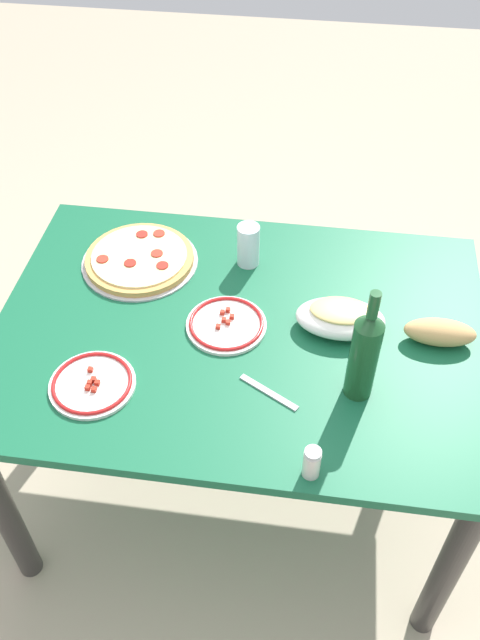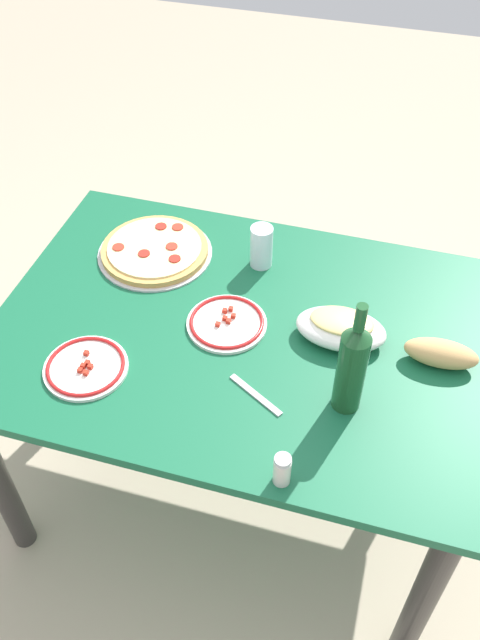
{
  "view_description": "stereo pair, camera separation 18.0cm",
  "coord_description": "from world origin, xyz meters",
  "px_view_note": "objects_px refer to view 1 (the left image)",
  "views": [
    {
      "loc": [
        0.18,
        -1.25,
        2.07
      ],
      "look_at": [
        0.0,
        0.0,
        0.78
      ],
      "focal_mm": 37.91,
      "sensor_mm": 36.0,
      "label": 1
    },
    {
      "loc": [
        0.35,
        -1.21,
        2.07
      ],
      "look_at": [
        0.0,
        0.0,
        0.78
      ],
      "focal_mm": 37.91,
      "sensor_mm": 36.0,
      "label": 2
    }
  ],
  "objects_px": {
    "dining_table": "(240,356)",
    "pepperoni_pizza": "(140,259)",
    "wine_bottle": "(364,354)",
    "baked_pasta_dish": "(341,317)",
    "side_plate_near": "(92,384)",
    "bread_loaf": "(440,332)",
    "water_glass": "(248,245)",
    "spice_shaker": "(312,463)",
    "side_plate_far": "(227,323)"
  },
  "relations": [
    {
      "from": "dining_table",
      "to": "pepperoni_pizza",
      "type": "height_order",
      "value": "pepperoni_pizza"
    },
    {
      "from": "wine_bottle",
      "to": "baked_pasta_dish",
      "type": "bearing_deg",
      "value": 103.86
    },
    {
      "from": "pepperoni_pizza",
      "to": "wine_bottle",
      "type": "distance_m",
      "value": 0.77
    },
    {
      "from": "side_plate_near",
      "to": "bread_loaf",
      "type": "bearing_deg",
      "value": 17.58
    },
    {
      "from": "bread_loaf",
      "to": "side_plate_near",
      "type": "bearing_deg",
      "value": -162.42
    },
    {
      "from": "water_glass",
      "to": "spice_shaker",
      "type": "relative_size",
      "value": 1.52
    },
    {
      "from": "side_plate_far",
      "to": "side_plate_near",
      "type": "bearing_deg",
      "value": -139.51
    },
    {
      "from": "wine_bottle",
      "to": "side_plate_near",
      "type": "height_order",
      "value": "wine_bottle"
    },
    {
      "from": "dining_table",
      "to": "spice_shaker",
      "type": "bearing_deg",
      "value": -62.76
    },
    {
      "from": "baked_pasta_dish",
      "to": "wine_bottle",
      "type": "height_order",
      "value": "wine_bottle"
    },
    {
      "from": "dining_table",
      "to": "bread_loaf",
      "type": "bearing_deg",
      "value": 2.49
    },
    {
      "from": "water_glass",
      "to": "side_plate_near",
      "type": "distance_m",
      "value": 0.62
    },
    {
      "from": "baked_pasta_dish",
      "to": "water_glass",
      "type": "distance_m",
      "value": 0.36
    },
    {
      "from": "dining_table",
      "to": "spice_shaker",
      "type": "height_order",
      "value": "spice_shaker"
    },
    {
      "from": "water_glass",
      "to": "bread_loaf",
      "type": "height_order",
      "value": "water_glass"
    },
    {
      "from": "pepperoni_pizza",
      "to": "water_glass",
      "type": "height_order",
      "value": "water_glass"
    },
    {
      "from": "baked_pasta_dish",
      "to": "wine_bottle",
      "type": "distance_m",
      "value": 0.24
    },
    {
      "from": "dining_table",
      "to": "baked_pasta_dish",
      "type": "relative_size",
      "value": 5.55
    },
    {
      "from": "pepperoni_pizza",
      "to": "baked_pasta_dish",
      "type": "height_order",
      "value": "baked_pasta_dish"
    },
    {
      "from": "wine_bottle",
      "to": "side_plate_far",
      "type": "bearing_deg",
      "value": 153.26
    },
    {
      "from": "wine_bottle",
      "to": "spice_shaker",
      "type": "height_order",
      "value": "wine_bottle"
    },
    {
      "from": "baked_pasta_dish",
      "to": "water_glass",
      "type": "xyz_separation_m",
      "value": [
        -0.28,
        0.23,
        0.03
      ]
    },
    {
      "from": "side_plate_near",
      "to": "side_plate_far",
      "type": "distance_m",
      "value": 0.39
    },
    {
      "from": "baked_pasta_dish",
      "to": "side_plate_near",
      "type": "bearing_deg",
      "value": -154.4
    },
    {
      "from": "dining_table",
      "to": "spice_shaker",
      "type": "xyz_separation_m",
      "value": [
        0.22,
        -0.43,
        0.16
      ]
    },
    {
      "from": "water_glass",
      "to": "spice_shaker",
      "type": "bearing_deg",
      "value": -71.53
    },
    {
      "from": "spice_shaker",
      "to": "side_plate_far",
      "type": "bearing_deg",
      "value": 120.79
    },
    {
      "from": "baked_pasta_dish",
      "to": "spice_shaker",
      "type": "bearing_deg",
      "value": -95.76
    },
    {
      "from": "water_glass",
      "to": "spice_shaker",
      "type": "distance_m",
      "value": 0.73
    },
    {
      "from": "baked_pasta_dish",
      "to": "bread_loaf",
      "type": "bearing_deg",
      "value": -3.34
    },
    {
      "from": "wine_bottle",
      "to": "water_glass",
      "type": "relative_size",
      "value": 2.51
    },
    {
      "from": "pepperoni_pizza",
      "to": "side_plate_far",
      "type": "relative_size",
      "value": 1.58
    },
    {
      "from": "side_plate_far",
      "to": "bread_loaf",
      "type": "bearing_deg",
      "value": 1.82
    },
    {
      "from": "wine_bottle",
      "to": "bread_loaf",
      "type": "distance_m",
      "value": 0.3
    },
    {
      "from": "bread_loaf",
      "to": "spice_shaker",
      "type": "distance_m",
      "value": 0.54
    },
    {
      "from": "side_plate_near",
      "to": "pepperoni_pizza",
      "type": "bearing_deg",
      "value": 89.59
    },
    {
      "from": "side_plate_near",
      "to": "spice_shaker",
      "type": "bearing_deg",
      "value": -17.45
    },
    {
      "from": "water_glass",
      "to": "dining_table",
      "type": "bearing_deg",
      "value": -87.09
    },
    {
      "from": "side_plate_near",
      "to": "spice_shaker",
      "type": "height_order",
      "value": "spice_shaker"
    },
    {
      "from": "spice_shaker",
      "to": "pepperoni_pizza",
      "type": "bearing_deg",
      "value": 130.28
    },
    {
      "from": "pepperoni_pizza",
      "to": "bread_loaf",
      "type": "bearing_deg",
      "value": -13.33
    },
    {
      "from": "pepperoni_pizza",
      "to": "dining_table",
      "type": "bearing_deg",
      "value": -34.19
    },
    {
      "from": "bread_loaf",
      "to": "spice_shaker",
      "type": "height_order",
      "value": "spice_shaker"
    },
    {
      "from": "pepperoni_pizza",
      "to": "side_plate_near",
      "type": "relative_size",
      "value": 1.6
    },
    {
      "from": "dining_table",
      "to": "pepperoni_pizza",
      "type": "xyz_separation_m",
      "value": [
        -0.33,
        0.23,
        0.13
      ]
    },
    {
      "from": "side_plate_near",
      "to": "bread_loaf",
      "type": "relative_size",
      "value": 1.15
    },
    {
      "from": "water_glass",
      "to": "side_plate_far",
      "type": "height_order",
      "value": "water_glass"
    },
    {
      "from": "baked_pasta_dish",
      "to": "bread_loaf",
      "type": "xyz_separation_m",
      "value": [
        0.26,
        -0.02,
        -0.01
      ]
    },
    {
      "from": "baked_pasta_dish",
      "to": "spice_shaker",
      "type": "xyz_separation_m",
      "value": [
        -0.05,
        -0.46,
        0.0
      ]
    },
    {
      "from": "water_glass",
      "to": "wine_bottle",
      "type": "bearing_deg",
      "value": -53.31
    }
  ]
}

